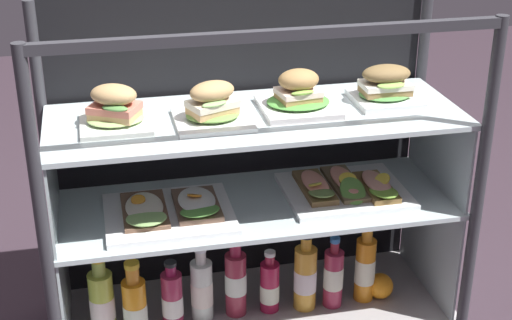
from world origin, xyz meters
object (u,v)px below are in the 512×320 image
juice_bottle_near_post (202,289)px  juice_bottle_back_right (305,277)px  plated_roll_sandwich_mid_right (212,107)px  juice_bottle_tucked_behind (135,306)px  open_sandwich_tray_mid_right (346,188)px  plated_roll_sandwich_mid_left (298,96)px  plated_roll_sandwich_center (115,110)px  open_sandwich_tray_far_right (171,211)px  juice_bottle_front_second (333,277)px  juice_bottle_front_fourth (236,282)px  orange_fruit_beside_bottles (380,286)px  juice_bottle_front_left_end (102,302)px  juice_bottle_back_left (172,300)px  juice_bottle_front_right_end (365,267)px  juice_bottle_front_middle (270,287)px  plated_roll_sandwich_far_right (385,87)px

juice_bottle_near_post → juice_bottle_back_right: size_ratio=0.94×
plated_roll_sandwich_mid_right → juice_bottle_tucked_behind: 0.61m
juice_bottle_tucked_behind → open_sandwich_tray_mid_right: bearing=3.1°
juice_bottle_tucked_behind → juice_bottle_back_right: size_ratio=0.93×
plated_roll_sandwich_mid_right → plated_roll_sandwich_mid_left: 0.24m
plated_roll_sandwich_center → open_sandwich_tray_far_right: size_ratio=0.53×
open_sandwich_tray_far_right → juice_bottle_front_second: open_sandwich_tray_far_right is taller
juice_bottle_front_fourth → orange_fruit_beside_bottles: bearing=-2.2°
juice_bottle_tucked_behind → juice_bottle_front_left_end: bearing=165.5°
juice_bottle_back_left → juice_bottle_front_right_end: 0.58m
juice_bottle_near_post → juice_bottle_front_middle: (0.20, -0.00, -0.02)m
plated_roll_sandwich_far_right → juice_bottle_front_left_end: bearing=-177.4°
juice_bottle_front_left_end → open_sandwich_tray_mid_right: bearing=0.9°
plated_roll_sandwich_center → open_sandwich_tray_mid_right: size_ratio=0.53×
plated_roll_sandwich_mid_left → juice_bottle_front_left_end: 0.79m
plated_roll_sandwich_mid_left → juice_bottle_front_second: bearing=-21.5°
plated_roll_sandwich_mid_left → juice_bottle_front_second: (0.11, -0.04, -0.56)m
plated_roll_sandwich_mid_left → juice_bottle_back_right: bearing=-55.7°
plated_roll_sandwich_center → plated_roll_sandwich_mid_left: size_ratio=0.90×
open_sandwich_tray_mid_right → orange_fruit_beside_bottles: (0.12, -0.02, -0.33)m
plated_roll_sandwich_mid_left → juice_bottle_front_fourth: plated_roll_sandwich_mid_left is taller
open_sandwich_tray_mid_right → juice_bottle_near_post: size_ratio=1.46×
plated_roll_sandwich_mid_right → plated_roll_sandwich_far_right: (0.49, 0.05, 0.00)m
juice_bottle_front_fourth → juice_bottle_front_second: bearing=-4.5°
open_sandwich_tray_mid_right → juice_bottle_front_fourth: (-0.32, -0.00, -0.27)m
plated_roll_sandwich_mid_right → juice_bottle_back_left: size_ratio=0.93×
juice_bottle_tucked_behind → juice_bottle_front_right_end: 0.68m
open_sandwich_tray_mid_right → juice_bottle_tucked_behind: (-0.61, -0.03, -0.28)m
plated_roll_sandwich_center → juice_bottle_front_second: 0.81m
juice_bottle_near_post → juice_bottle_front_second: bearing=-3.2°
plated_roll_sandwich_mid_right → juice_bottle_front_second: bearing=-0.6°
plated_roll_sandwich_mid_left → open_sandwich_tray_mid_right: plated_roll_sandwich_mid_left is taller
juice_bottle_front_middle → juice_bottle_back_right: (0.10, -0.01, 0.03)m
plated_roll_sandwich_mid_right → juice_bottle_front_left_end: bearing=178.5°
plated_roll_sandwich_center → plated_roll_sandwich_far_right: size_ratio=1.04×
plated_roll_sandwich_far_right → orange_fruit_beside_bottles: 0.62m
juice_bottle_front_middle → juice_bottle_front_right_end: bearing=-1.2°
plated_roll_sandwich_mid_right → plated_roll_sandwich_far_right: 0.49m
juice_bottle_near_post → juice_bottle_front_fourth: 0.10m
plated_roll_sandwich_far_right → juice_bottle_tucked_behind: 0.92m
plated_roll_sandwich_mid_right → juice_bottle_front_fourth: bearing=17.8°
plated_roll_sandwich_mid_left → open_sandwich_tray_far_right: bearing=-172.9°
open_sandwich_tray_mid_right → plated_roll_sandwich_mid_left: bearing=172.1°
juice_bottle_front_right_end → open_sandwich_tray_mid_right: bearing=170.0°
plated_roll_sandwich_center → juice_bottle_front_middle: plated_roll_sandwich_center is taller
plated_roll_sandwich_mid_right → juice_bottle_back_right: (0.26, 0.00, -0.55)m
plated_roll_sandwich_center → plated_roll_sandwich_mid_left: plated_roll_sandwich_mid_left is taller
open_sandwich_tray_far_right → juice_bottle_front_fourth: 0.32m
plated_roll_sandwich_center → plated_roll_sandwich_far_right: plated_roll_sandwich_center is taller
juice_bottle_back_right → open_sandwich_tray_mid_right: bearing=7.8°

